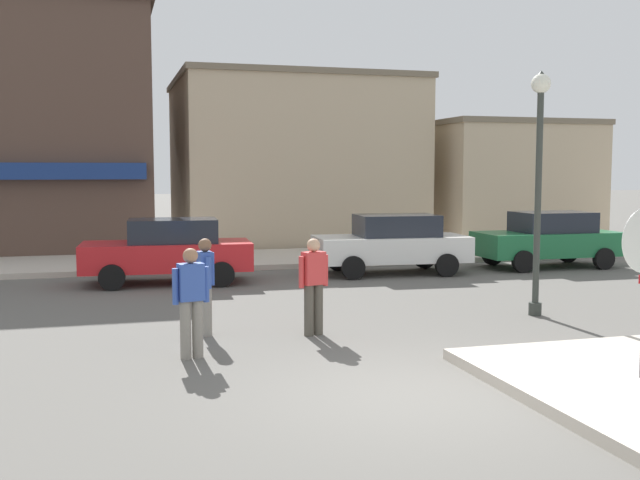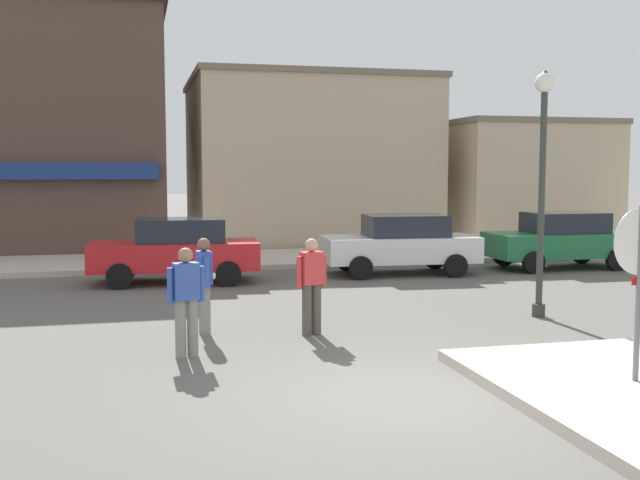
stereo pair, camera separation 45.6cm
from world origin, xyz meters
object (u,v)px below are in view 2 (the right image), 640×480
Objects in this scene: parked_car_nearest at (176,249)px; pedestrian_crossing_near at (312,283)px; stop_sign at (639,270)px; parked_car_third at (561,239)px; pedestrian_crossing_far at (186,298)px; pedestrian_kerb_side at (204,283)px; parked_car_second at (401,243)px; lamp_post at (543,157)px.

parked_car_nearest is 2.55× the size of pedestrian_crossing_near.
stop_sign is 0.57× the size of parked_car_third.
pedestrian_crossing_far and pedestrian_kerb_side have the same top height.
pedestrian_crossing_far is 1.00× the size of pedestrian_kerb_side.
stop_sign reaches higher than parked_car_third.
stop_sign reaches higher than pedestrian_crossing_near.
stop_sign is 1.43× the size of pedestrian_crossing_near.
pedestrian_crossing_near is 1.00× the size of pedestrian_crossing_far.
parked_car_second is 1.02× the size of parked_car_third.
parked_car_third is at bearing 35.26° from pedestrian_crossing_far.
pedestrian_kerb_side reaches higher than parked_car_second.
lamp_post is 4.97m from pedestrian_crossing_near.
stop_sign reaches higher than pedestrian_crossing_far.
lamp_post is 2.82× the size of pedestrian_crossing_far.
stop_sign reaches higher than pedestrian_kerb_side.
lamp_post is at bearing -124.47° from parked_car_third.
pedestrian_crossing_far is at bearing -104.70° from pedestrian_kerb_side.
parked_car_third is (4.19, 6.10, -2.15)m from lamp_post.
parked_car_third is at bearing 0.93° from parked_car_nearest.
lamp_post is at bearing -43.12° from parked_car_nearest.
pedestrian_crossing_far reaches higher than parked_car_third.
parked_car_nearest is at bearing 91.44° from pedestrian_kerb_side.
parked_car_nearest is at bearing -178.74° from parked_car_second.
lamp_post is at bearing 6.65° from pedestrian_crossing_near.
parked_car_second is at bearing 51.35° from pedestrian_crossing_far.
parked_car_nearest is at bearing 136.88° from lamp_post.
lamp_post reaches higher than pedestrian_kerb_side.
stop_sign is 0.56× the size of parked_car_second.
pedestrian_crossing_near is (-3.95, -6.58, 0.06)m from parked_car_second.
pedestrian_kerb_side is (-6.19, -0.01, -2.09)m from lamp_post.
parked_car_second is 9.69m from pedestrian_crossing_far.
pedestrian_crossing_far is (-5.23, 3.08, -0.65)m from stop_sign.
pedestrian_crossing_near is at bearing -16.52° from pedestrian_kerb_side.
stop_sign is 1.43× the size of pedestrian_crossing_far.
stop_sign is at bearing -64.63° from parked_car_nearest.
pedestrian_kerb_side is (-5.66, -6.07, 0.06)m from parked_car_second.
pedestrian_crossing_far is at bearing -91.87° from parked_car_nearest.
lamp_post is 6.45m from parked_car_second.
parked_car_nearest is at bearing 115.37° from stop_sign.
lamp_post reaches higher than pedestrian_crossing_near.
pedestrian_crossing_far is (-0.24, -7.44, 0.06)m from parked_car_nearest.
pedestrian_crossing_near is (1.86, -6.45, 0.06)m from parked_car_nearest.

